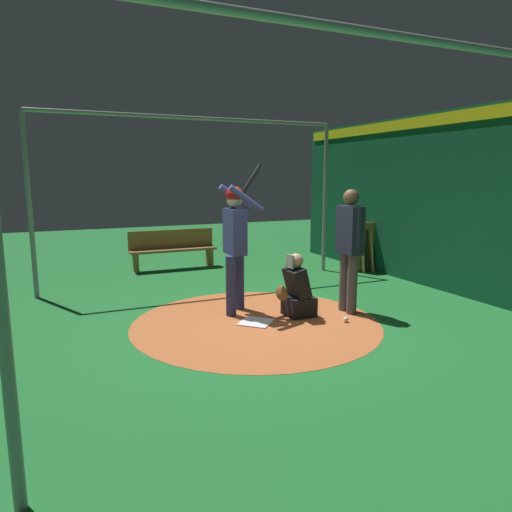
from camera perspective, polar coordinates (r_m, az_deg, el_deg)
The scene contains 11 objects.
ground_plane at distance 6.54m, azimuth 0.00°, elevation -8.22°, with size 25.82×25.82×0.00m, color #1E6B2D.
dirt_circle at distance 6.54m, azimuth 0.00°, elevation -8.20°, with size 3.46×3.46×0.01m, color #B76033.
home_plate at distance 6.54m, azimuth 0.00°, elevation -8.12°, with size 0.42×0.42×0.01m, color white.
batter at distance 6.81m, azimuth -2.53°, elevation 2.47°, with size 0.68×0.49×2.20m.
catcher at distance 6.78m, azimuth 5.00°, elevation -4.42°, with size 0.58×0.40×0.93m.
umpire at distance 6.96m, azimuth 11.42°, elevation 1.50°, with size 0.23×0.49×1.84m.
back_wall at distance 8.57m, azimuth 24.51°, elevation 5.99°, with size 0.23×9.82×3.14m.
cage_frame at distance 6.22m, azimuth 0.00°, elevation 11.07°, with size 5.72×5.57×3.09m.
bat_rack at distance 10.16m, azimuth 13.64°, elevation 0.91°, with size 0.58×0.20×1.05m.
bench at distance 10.35m, azimuth -10.18°, elevation 0.94°, with size 1.88×0.36×0.85m.
baseball_0 at distance 6.68m, azimuth 10.98°, elevation -7.65°, with size 0.07×0.07×0.07m, color white.
Camera 1 is at (2.53, 5.68, 2.04)m, focal length 32.55 mm.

